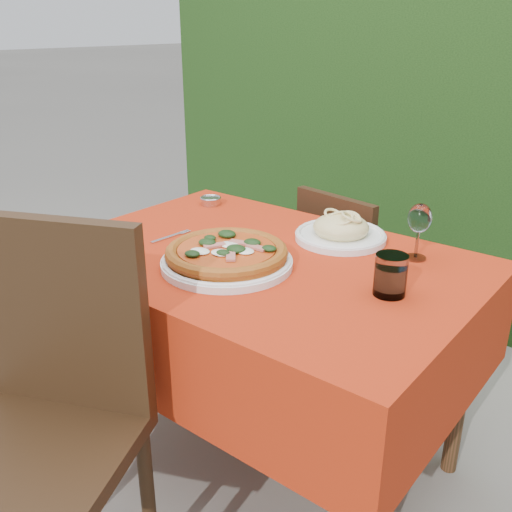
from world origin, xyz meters
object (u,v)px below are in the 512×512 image
Objects in this scene: chair_near at (44,404)px; pizza_plate at (227,256)px; chair_far at (346,274)px; pasta_plate at (341,231)px; wine_glass at (420,221)px; fork at (167,238)px; water_glass at (390,277)px; steel_ramekin at (211,201)px.

pizza_plate is (0.08, 0.57, 0.21)m from chair_near.
chair_far is 2.77× the size of pasta_plate.
fork is (-0.70, -0.34, -0.12)m from wine_glass.
chair_near is at bearing -127.17° from water_glass.
chair_near is at bearing 96.67° from chair_far.
steel_ramekin is at bearing 162.05° from water_glass.
chair_near is 5.85× the size of wine_glass.
water_glass reaches higher than pasta_plate.
steel_ramekin is (-0.44, 0.41, -0.02)m from pizza_plate.
pizza_plate is 1.36× the size of pasta_plate.
pasta_plate is 1.71× the size of wine_glass.
wine_glass is at bearing 100.02° from water_glass.
fork is at bearing -174.44° from water_glass.
chair_near is at bearing -116.40° from wine_glass.
wine_glass is 2.33× the size of steel_ramekin.
chair_near reaches higher than water_glass.
pasta_plate is (0.14, 0.39, -0.00)m from pizza_plate.
water_glass is (0.30, -0.27, 0.02)m from pasta_plate.
pizza_plate is 0.31m from fork.
fork is at bearing 85.71° from chair_near.
pasta_plate is 3.99× the size of steel_ramekin.
chair_near is 3.42× the size of pasta_plate.
chair_near is 2.52× the size of pizza_plate.
fork is 2.33× the size of steel_ramekin.
chair_near is 1.23× the size of chair_far.
steel_ramekin is (-0.14, 0.36, 0.01)m from fork.
chair_far is 4.74× the size of wine_glass.
water_glass is at bearing 28.55° from chair_near.
wine_glass reaches higher than water_glass.
steel_ramekin is at bearing 178.72° from wine_glass.
fork is at bearing -68.82° from steel_ramekin.
wine_glass is at bearing 149.71° from chair_far.
pasta_plate reaches higher than fork.
water_glass is at bearing 15.25° from pizza_plate.
water_glass is 1.50× the size of steel_ramekin.
chair_far is at bearing 37.31° from steel_ramekin.
pizza_plate is at bearing -164.75° from water_glass.
wine_glass is (0.48, 0.96, 0.30)m from chair_near.
pizza_plate is 0.46m from water_glass.
pasta_plate is 0.56m from fork.
chair_far is 0.61m from steel_ramekin.
pizza_plate is at bearing -42.86° from steel_ramekin.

